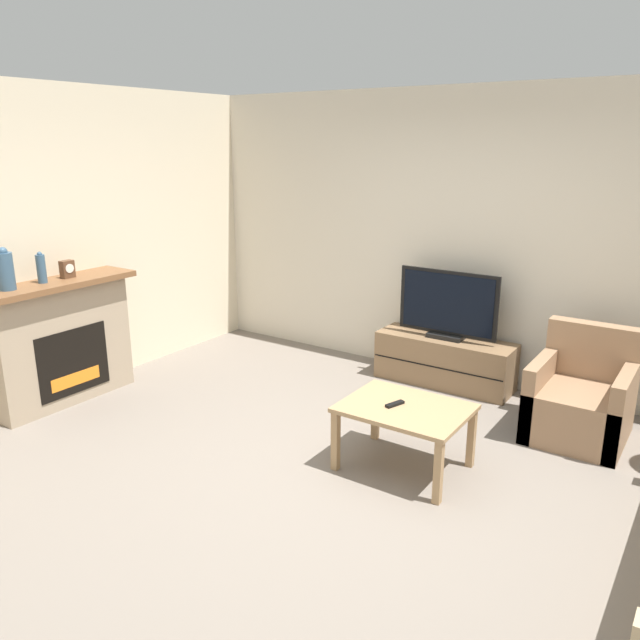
{
  "coord_description": "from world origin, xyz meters",
  "views": [
    {
      "loc": [
        2.01,
        -3.19,
        2.23
      ],
      "look_at": [
        -0.65,
        0.75,
        0.85
      ],
      "focal_mm": 35.0,
      "sensor_mm": 36.0,
      "label": 1
    }
  ],
  "objects_px": {
    "tv_stand": "(444,361)",
    "remote": "(395,404)",
    "mantel_vase_centre_left": "(41,268)",
    "coffee_table": "(405,415)",
    "armchair": "(581,402)",
    "mantel_vase_left": "(5,270)",
    "fireplace": "(60,341)",
    "mantel_clock": "(67,269)",
    "tv": "(448,307)"
  },
  "relations": [
    {
      "from": "mantel_clock",
      "to": "coffee_table",
      "type": "bearing_deg",
      "value": 8.82
    },
    {
      "from": "armchair",
      "to": "remote",
      "type": "relative_size",
      "value": 5.44
    },
    {
      "from": "mantel_vase_left",
      "to": "coffee_table",
      "type": "xyz_separation_m",
      "value": [
        3.0,
        1.01,
        -0.84
      ]
    },
    {
      "from": "mantel_clock",
      "to": "remote",
      "type": "xyz_separation_m",
      "value": [
        2.93,
        0.44,
        -0.69
      ]
    },
    {
      "from": "tv",
      "to": "remote",
      "type": "xyz_separation_m",
      "value": [
        0.33,
        -1.66,
        -0.27
      ]
    },
    {
      "from": "mantel_clock",
      "to": "tv_stand",
      "type": "relative_size",
      "value": 0.12
    },
    {
      "from": "fireplace",
      "to": "mantel_clock",
      "type": "bearing_deg",
      "value": 82.61
    },
    {
      "from": "fireplace",
      "to": "tv_stand",
      "type": "relative_size",
      "value": 1.05
    },
    {
      "from": "mantel_vase_left",
      "to": "tv",
      "type": "height_order",
      "value": "mantel_vase_left"
    },
    {
      "from": "fireplace",
      "to": "mantel_vase_centre_left",
      "type": "distance_m",
      "value": 0.67
    },
    {
      "from": "mantel_vase_left",
      "to": "armchair",
      "type": "height_order",
      "value": "mantel_vase_left"
    },
    {
      "from": "fireplace",
      "to": "mantel_clock",
      "type": "xyz_separation_m",
      "value": [
        0.02,
        0.13,
        0.61
      ]
    },
    {
      "from": "tv_stand",
      "to": "remote",
      "type": "relative_size",
      "value": 8.28
    },
    {
      "from": "mantel_vase_centre_left",
      "to": "mantel_clock",
      "type": "relative_size",
      "value": 1.74
    },
    {
      "from": "mantel_vase_left",
      "to": "coffee_table",
      "type": "height_order",
      "value": "mantel_vase_left"
    },
    {
      "from": "mantel_vase_left",
      "to": "mantel_vase_centre_left",
      "type": "bearing_deg",
      "value": 90.0
    },
    {
      "from": "tv_stand",
      "to": "armchair",
      "type": "relative_size",
      "value": 1.52
    },
    {
      "from": "remote",
      "to": "armchair",
      "type": "bearing_deg",
      "value": 71.33
    },
    {
      "from": "mantel_vase_left",
      "to": "tv",
      "type": "bearing_deg",
      "value": 45.44
    },
    {
      "from": "tv_stand",
      "to": "mantel_vase_left",
      "type": "bearing_deg",
      "value": -134.53
    },
    {
      "from": "tv_stand",
      "to": "tv",
      "type": "xyz_separation_m",
      "value": [
        -0.0,
        -0.0,
        0.53
      ]
    },
    {
      "from": "mantel_vase_centre_left",
      "to": "tv",
      "type": "relative_size",
      "value": 0.28
    },
    {
      "from": "coffee_table",
      "to": "remote",
      "type": "relative_size",
      "value": 5.47
    },
    {
      "from": "mantel_vase_centre_left",
      "to": "coffee_table",
      "type": "distance_m",
      "value": 3.19
    },
    {
      "from": "coffee_table",
      "to": "tv_stand",
      "type": "bearing_deg",
      "value": 103.65
    },
    {
      "from": "fireplace",
      "to": "armchair",
      "type": "xyz_separation_m",
      "value": [
        3.92,
        1.83,
        -0.28
      ]
    },
    {
      "from": "fireplace",
      "to": "mantel_vase_left",
      "type": "distance_m",
      "value": 0.8
    },
    {
      "from": "mantel_vase_centre_left",
      "to": "coffee_table",
      "type": "height_order",
      "value": "mantel_vase_centre_left"
    },
    {
      "from": "armchair",
      "to": "mantel_clock",
      "type": "bearing_deg",
      "value": -156.58
    },
    {
      "from": "mantel_vase_left",
      "to": "mantel_vase_centre_left",
      "type": "height_order",
      "value": "mantel_vase_left"
    },
    {
      "from": "tv",
      "to": "mantel_clock",
      "type": "bearing_deg",
      "value": -141.04
    },
    {
      "from": "mantel_vase_left",
      "to": "mantel_clock",
      "type": "height_order",
      "value": "mantel_vase_left"
    },
    {
      "from": "mantel_vase_left",
      "to": "mantel_clock",
      "type": "distance_m",
      "value": 0.55
    },
    {
      "from": "mantel_clock",
      "to": "fireplace",
      "type": "bearing_deg",
      "value": -97.39
    },
    {
      "from": "fireplace",
      "to": "coffee_table",
      "type": "height_order",
      "value": "fireplace"
    },
    {
      "from": "mantel_vase_left",
      "to": "mantel_clock",
      "type": "xyz_separation_m",
      "value": [
        0.0,
        0.54,
        -0.08
      ]
    },
    {
      "from": "mantel_clock",
      "to": "armchair",
      "type": "distance_m",
      "value": 4.35
    },
    {
      "from": "fireplace",
      "to": "tv_stand",
      "type": "distance_m",
      "value": 3.46
    },
    {
      "from": "mantel_vase_centre_left",
      "to": "armchair",
      "type": "xyz_separation_m",
      "value": [
        3.91,
        1.93,
        -0.93
      ]
    },
    {
      "from": "mantel_clock",
      "to": "tv_stand",
      "type": "xyz_separation_m",
      "value": [
        2.6,
        2.11,
        -0.94
      ]
    },
    {
      "from": "mantel_vase_centre_left",
      "to": "coffee_table",
      "type": "relative_size",
      "value": 0.31
    },
    {
      "from": "mantel_clock",
      "to": "remote",
      "type": "bearing_deg",
      "value": 8.54
    },
    {
      "from": "mantel_clock",
      "to": "tv",
      "type": "bearing_deg",
      "value": 38.96
    },
    {
      "from": "remote",
      "to": "fireplace",
      "type": "bearing_deg",
      "value": -149.86
    },
    {
      "from": "coffee_table",
      "to": "remote",
      "type": "height_order",
      "value": "remote"
    },
    {
      "from": "remote",
      "to": "mantel_vase_centre_left",
      "type": "bearing_deg",
      "value": -147.91
    },
    {
      "from": "mantel_clock",
      "to": "tv",
      "type": "height_order",
      "value": "mantel_clock"
    },
    {
      "from": "mantel_clock",
      "to": "tv_stand",
      "type": "height_order",
      "value": "mantel_clock"
    },
    {
      "from": "fireplace",
      "to": "tv_stand",
      "type": "height_order",
      "value": "fireplace"
    },
    {
      "from": "mantel_clock",
      "to": "remote",
      "type": "height_order",
      "value": "mantel_clock"
    }
  ]
}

